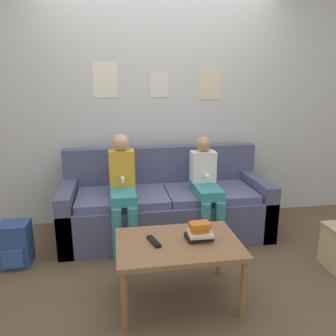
{
  "coord_description": "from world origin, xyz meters",
  "views": [
    {
      "loc": [
        -0.49,
        -2.63,
        1.54
      ],
      "look_at": [
        0.0,
        0.37,
        0.75
      ],
      "focal_mm": 35.0,
      "sensor_mm": 36.0,
      "label": 1
    }
  ],
  "objects_px": {
    "coffee_table": "(178,248)",
    "backpack": "(15,244)",
    "person_left": "(123,187)",
    "tv_remote": "(154,241)",
    "person_right": "(206,185)",
    "couch": "(166,207)"
  },
  "relations": [
    {
      "from": "coffee_table",
      "to": "person_left",
      "type": "bearing_deg",
      "value": 112.0
    },
    {
      "from": "person_right",
      "to": "backpack",
      "type": "relative_size",
      "value": 2.68
    },
    {
      "from": "couch",
      "to": "person_left",
      "type": "xyz_separation_m",
      "value": [
        -0.44,
        -0.2,
        0.3
      ]
    },
    {
      "from": "person_left",
      "to": "tv_remote",
      "type": "distance_m",
      "value": 0.9
    },
    {
      "from": "couch",
      "to": "backpack",
      "type": "height_order",
      "value": "couch"
    },
    {
      "from": "couch",
      "to": "coffee_table",
      "type": "xyz_separation_m",
      "value": [
        -0.08,
        -1.08,
        0.11
      ]
    },
    {
      "from": "person_left",
      "to": "backpack",
      "type": "relative_size",
      "value": 2.79
    },
    {
      "from": "coffee_table",
      "to": "backpack",
      "type": "xyz_separation_m",
      "value": [
        -1.3,
        0.68,
        -0.21
      ]
    },
    {
      "from": "person_right",
      "to": "backpack",
      "type": "bearing_deg",
      "value": -173.74
    },
    {
      "from": "person_right",
      "to": "tv_remote",
      "type": "distance_m",
      "value": 1.07
    },
    {
      "from": "couch",
      "to": "tv_remote",
      "type": "relative_size",
      "value": 11.89
    },
    {
      "from": "coffee_table",
      "to": "person_right",
      "type": "xyz_separation_m",
      "value": [
        0.45,
        0.88,
        0.18
      ]
    },
    {
      "from": "person_left",
      "to": "tv_remote",
      "type": "height_order",
      "value": "person_left"
    },
    {
      "from": "person_left",
      "to": "tv_remote",
      "type": "xyz_separation_m",
      "value": [
        0.18,
        -0.87,
        -0.14
      ]
    },
    {
      "from": "couch",
      "to": "person_right",
      "type": "relative_size",
      "value": 2.01
    },
    {
      "from": "person_right",
      "to": "tv_remote",
      "type": "bearing_deg",
      "value": -125.82
    },
    {
      "from": "couch",
      "to": "tv_remote",
      "type": "distance_m",
      "value": 1.11
    },
    {
      "from": "coffee_table",
      "to": "backpack",
      "type": "height_order",
      "value": "coffee_table"
    },
    {
      "from": "person_left",
      "to": "person_right",
      "type": "height_order",
      "value": "person_left"
    },
    {
      "from": "person_left",
      "to": "coffee_table",
      "type": "bearing_deg",
      "value": -68.0
    },
    {
      "from": "coffee_table",
      "to": "backpack",
      "type": "distance_m",
      "value": 1.48
    },
    {
      "from": "couch",
      "to": "coffee_table",
      "type": "relative_size",
      "value": 2.37
    }
  ]
}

